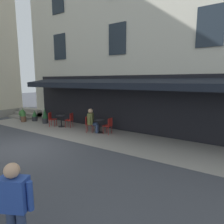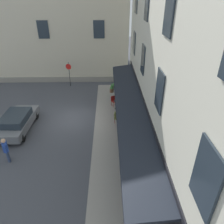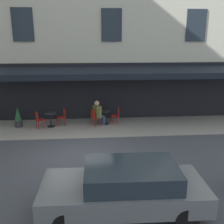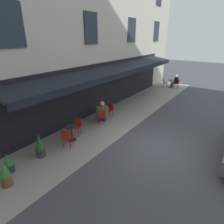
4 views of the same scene
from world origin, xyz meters
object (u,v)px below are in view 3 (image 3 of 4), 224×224
Objects in this scene: potted_plant_entrance_right at (18,117)px; cafe_table_near_entrance at (105,115)px; cafe_chair_red_by_window at (95,116)px; cafe_chair_red_kerbside at (117,114)px; cafe_chair_red_corner_left at (39,119)px; seated_patron_in_olive at (98,112)px; cafe_table_streetside at (51,118)px; cafe_chair_red_facing_street at (63,115)px; parked_car_grey at (126,187)px.

cafe_table_near_entrance is at bearing -178.70° from potted_plant_entrance_right.
potted_plant_entrance_right is (4.01, -0.20, -0.03)m from cafe_chair_red_by_window.
cafe_chair_red_by_window is 1.23m from cafe_chair_red_kerbside.
cafe_chair_red_corner_left is 3.08m from seated_patron_in_olive.
cafe_table_streetside is (2.31, -0.10, -0.06)m from cafe_chair_red_by_window.
cafe_chair_red_by_window is 1.73m from cafe_chair_red_facing_street.
cafe_chair_red_by_window is at bearing -175.98° from cafe_chair_red_corner_left.
cafe_table_near_entrance is 7.47m from parked_car_grey.
cafe_table_streetside is at bearing -2.41° from cafe_chair_red_by_window.
cafe_chair_red_by_window is at bearing 170.48° from cafe_chair_red_facing_street.
potted_plant_entrance_right is 0.25× the size of parked_car_grey.
parked_car_grey is at bearing 112.56° from cafe_table_streetside.
parked_car_grey reaches higher than cafe_table_near_entrance.
cafe_table_near_entrance is at bearing -88.84° from parked_car_grey.
cafe_chair_red_corner_left is at bearing 7.10° from cafe_chair_red_kerbside.
potted_plant_entrance_right reaches higher than cafe_table_near_entrance.
cafe_chair_red_by_window is 2.31m from cafe_table_streetside.
cafe_chair_red_facing_street is at bearing -157.18° from cafe_chair_red_corner_left.
parked_car_grey is (-3.58, 6.97, 0.16)m from cafe_chair_red_corner_left.
seated_patron_in_olive reaches higher than parked_car_grey.
cafe_chair_red_corner_left is at bearing 8.33° from cafe_table_near_entrance.
cafe_table_streetside is at bearing 17.43° from cafe_chair_red_facing_street.
cafe_chair_red_by_window is (0.56, 0.30, 0.06)m from cafe_table_near_entrance.
cafe_chair_red_corner_left reaches higher than cafe_table_near_entrance.
seated_patron_in_olive is at bearing 11.36° from cafe_chair_red_kerbside.
cafe_table_streetside is 0.63m from cafe_chair_red_facing_street.
cafe_chair_red_kerbside is at bearing -176.63° from cafe_table_streetside.
cafe_chair_red_corner_left is (3.42, 0.50, 0.06)m from cafe_table_near_entrance.
potted_plant_entrance_right is at bearing -19.16° from cafe_chair_red_corner_left.
cafe_chair_red_facing_street is (2.26, 0.01, 0.06)m from cafe_table_near_entrance.
seated_patron_in_olive reaches higher than cafe_chair_red_kerbside.
parked_car_grey is at bearing 91.16° from cafe_table_near_entrance.
cafe_table_near_entrance is at bearing -151.67° from seated_patron_in_olive.
cafe_chair_red_corner_left is at bearing 5.69° from seated_patron_in_olive.
cafe_chair_red_facing_street reaches higher than cafe_table_near_entrance.
cafe_chair_red_facing_street is 2.31m from potted_plant_entrance_right.
cafe_table_near_entrance and cafe_table_streetside have the same top height.
cafe_chair_red_by_window is at bearing 28.33° from cafe_table_near_entrance.
cafe_table_streetside is 0.82× the size of cafe_chair_red_facing_street.
cafe_chair_red_corner_left is (4.06, 0.51, 0.00)m from cafe_chair_red_kerbside.
cafe_table_streetside is at bearing 3.37° from cafe_chair_red_kerbside.
cafe_chair_red_kerbside is at bearing -168.64° from seated_patron_in_olive.
cafe_chair_red_by_window reaches higher than cafe_table_near_entrance.
cafe_table_near_entrance is at bearing -151.67° from cafe_chair_red_by_window.
cafe_chair_red_kerbside is at bearing -179.66° from cafe_table_near_entrance.
cafe_chair_red_kerbside reaches higher than cafe_table_streetside.
cafe_chair_red_corner_left is (0.56, 0.30, 0.06)m from cafe_table_streetside.
parked_car_grey is at bearing 94.06° from seated_patron_in_olive.
potted_plant_entrance_right reaches higher than cafe_table_streetside.
seated_patron_in_olive is at bearing -151.67° from cafe_chair_red_by_window.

